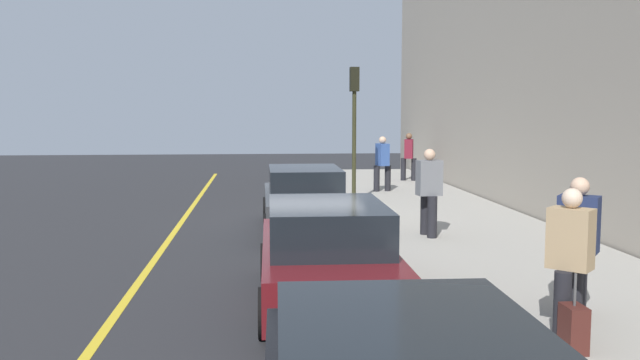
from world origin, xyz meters
name	(u,v)px	position (x,y,z in m)	size (l,w,h in m)	color
ground_plane	(310,225)	(0.00, 0.00, 0.00)	(56.00, 56.00, 0.00)	#28282B
sidewalk	(441,220)	(0.00, -3.30, 0.07)	(28.00, 4.60, 0.15)	#A39E93
lane_stripe_centre	(178,227)	(0.00, 3.20, 0.00)	(28.00, 0.14, 0.01)	gold
snow_bank_curb	(321,197)	(4.64, -0.70, 0.11)	(4.93, 0.56, 0.22)	white
parked_car_maroon	(326,254)	(-6.86, 0.27, 0.76)	(4.47, 1.94, 1.51)	black
parked_car_charcoal	(304,200)	(-0.88, 0.19, 0.76)	(4.54, 1.90, 1.51)	black
pedestrian_burgundy_coat	(409,155)	(8.93, -4.47, 1.12)	(0.56, 0.58, 1.82)	black
pedestrian_navy_coat	(578,243)	(-8.13, -2.84, 1.12)	(0.54, 0.58, 1.81)	black
pedestrian_blue_coat	(382,162)	(5.60, -2.84, 1.12)	(0.55, 0.59, 1.82)	black
pedestrian_tan_coat	(570,259)	(-8.92, -2.36, 1.09)	(0.55, 0.55, 1.77)	black
pedestrian_grey_coat	(429,190)	(-2.43, -2.36, 1.14)	(0.61, 0.54, 1.86)	black
traffic_light_pole	(354,110)	(3.24, -1.55, 2.83)	(0.35, 0.26, 3.92)	#2D2D19
rolling_suitcase	(574,328)	(-9.34, -2.23, 0.41)	(0.34, 0.22, 0.88)	#471E19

